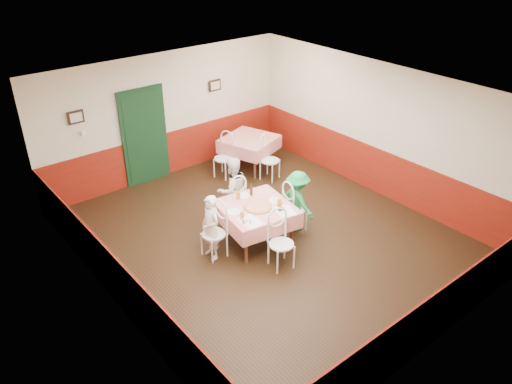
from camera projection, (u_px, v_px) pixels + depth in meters
floor at (267, 237)px, 9.38m from camera, size 7.00×7.00×0.00m
ceiling at (269, 93)px, 8.02m from camera, size 7.00×7.00×0.00m
back_wall at (166, 116)px, 11.07m from camera, size 6.00×0.10×2.80m
front_wall at (446, 266)px, 6.32m from camera, size 6.00×0.10×2.80m
left_wall at (106, 230)px, 7.05m from camera, size 0.10×7.00×2.80m
right_wall at (378, 130)px, 10.35m from camera, size 0.10×7.00×2.80m
wainscot_back at (170, 153)px, 11.50m from camera, size 6.00×0.03×1.00m
wainscot_front at (433, 319)px, 6.77m from camera, size 6.00×0.03×1.00m
wainscot_left at (116, 280)px, 7.49m from camera, size 0.03×7.00×1.00m
wainscot_right at (373, 169)px, 10.78m from camera, size 0.03×7.00×1.00m
door at (145, 138)px, 10.88m from camera, size 0.96×0.06×2.10m
picture_left at (76, 117)px, 9.72m from camera, size 0.32×0.03×0.26m
picture_right at (215, 85)px, 11.53m from camera, size 0.32×0.03×0.26m
thermostat at (84, 133)px, 9.94m from camera, size 0.10×0.03×0.10m
main_table at (256, 224)px, 9.07m from camera, size 1.39×1.39×0.77m
second_table at (249, 153)px, 11.79m from camera, size 1.42×1.42×0.77m
chair_left at (214, 234)px, 8.66m from camera, size 0.43×0.43×0.90m
chair_right at (295, 209)px, 9.41m from camera, size 0.47×0.47×0.90m
chair_far at (234, 201)px, 9.67m from camera, size 0.47×0.47×0.90m
chair_near at (281, 244)px, 8.39m from camera, size 0.50×0.50×0.90m
chair_second_a at (224, 159)px, 11.34m from camera, size 0.53×0.53×0.90m
chair_second_b at (270, 161)px, 11.25m from camera, size 0.53×0.53×0.90m
pizza at (258, 206)px, 8.85m from camera, size 0.57×0.57×0.03m
plate_left at (234, 212)px, 8.69m from camera, size 0.28×0.28×0.01m
plate_right at (275, 200)px, 9.04m from camera, size 0.28×0.28×0.01m
plate_far at (243, 196)px, 9.20m from camera, size 0.28×0.28×0.01m
glass_a at (242, 216)px, 8.47m from camera, size 0.08×0.08×0.13m
glass_b at (279, 203)px, 8.84m from camera, size 0.09×0.09×0.14m
glass_c at (238, 195)px, 9.08m from camera, size 0.09×0.09×0.14m
beer_bottle at (251, 190)px, 9.18m from camera, size 0.07×0.07×0.22m
shaker_a at (247, 221)px, 8.37m from camera, size 0.04×0.04×0.09m
shaker_b at (250, 221)px, 8.36m from camera, size 0.04×0.04×0.09m
shaker_c at (243, 221)px, 8.36m from camera, size 0.04×0.04×0.09m
menu_left at (250, 221)px, 8.44m from camera, size 0.30×0.40×0.00m
menu_right at (285, 211)px, 8.74m from camera, size 0.42×0.48×0.00m
wallet at (281, 209)px, 8.77m from camera, size 0.12×0.11×0.02m
diner_left at (211, 228)px, 8.56m from camera, size 0.31×0.45×1.20m
diner_far at (232, 190)px, 9.60m from camera, size 0.69×0.56×1.34m
diner_right at (297, 201)px, 9.35m from camera, size 0.47×0.79×1.21m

